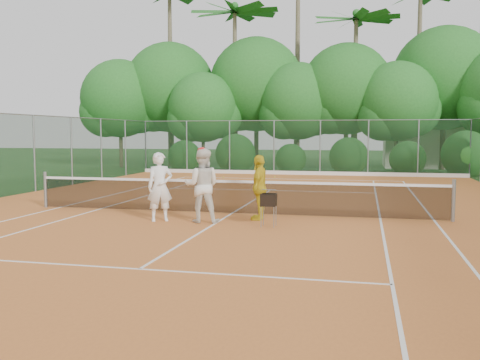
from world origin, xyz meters
name	(u,v)px	position (x,y,z in m)	size (l,w,h in m)	color
ground	(231,214)	(0.00, 0.00, 0.00)	(120.00, 120.00, 0.00)	#1D4318
clay_court	(231,214)	(0.00, 0.00, 0.01)	(18.00, 36.00, 0.02)	#C86E2E
club_building	(445,145)	(9.00, 24.00, 1.50)	(8.00, 5.00, 3.00)	beige
tennis_net	(231,196)	(0.00, 0.00, 0.53)	(11.97, 0.10, 1.10)	gray
player_white	(160,187)	(-1.51, -1.63, 0.92)	(0.65, 0.43, 1.80)	white
player_center_grp	(202,185)	(-0.38, -1.57, 0.98)	(1.03, 0.86, 1.93)	white
player_yellow	(259,187)	(0.98, -0.85, 0.88)	(1.01, 0.42, 1.73)	gold
ball_hopper	(269,201)	(1.39, -1.81, 0.66)	(0.35, 0.35, 0.81)	gray
stray_ball_a	(223,177)	(-3.39, 11.86, 0.05)	(0.07, 0.07, 0.07)	#BFCF30
stray_ball_b	(275,177)	(-0.85, 12.66, 0.05)	(0.07, 0.07, 0.07)	#D7EA36
stray_ball_c	(310,183)	(1.27, 9.76, 0.05)	(0.07, 0.07, 0.07)	#CAF037
court_markings	(231,214)	(0.00, 0.00, 0.02)	(11.03, 23.83, 0.01)	white
fence_back	(297,148)	(0.00, 15.00, 1.52)	(18.07, 0.07, 3.00)	#19381E
tropical_treeline	(330,89)	(1.43, 20.22, 5.11)	(32.10, 8.49, 15.03)	brown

